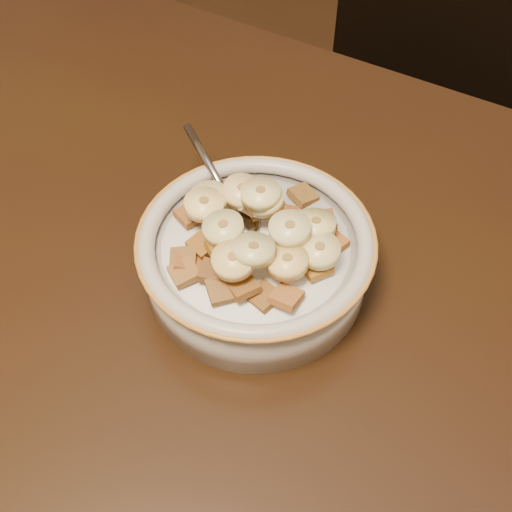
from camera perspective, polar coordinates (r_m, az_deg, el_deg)
The scene contains 46 objects.
table at distance 0.49m, azimuth -3.91°, elevation -14.88°, with size 1.40×0.90×0.04m, color black.
chair at distance 1.18m, azimuth 11.15°, elevation 10.08°, with size 0.37×0.37×0.84m, color black.
cereal_bowl at distance 0.52m, azimuth -0.00°, elevation -0.60°, with size 0.18×0.18×0.04m, color #BCB8B3.
milk at distance 0.50m, azimuth -0.00°, elevation 0.93°, with size 0.15×0.15×0.00m, color white.
spoon at distance 0.51m, azimuth -1.47°, elevation 3.41°, with size 0.03×0.04×0.01m, color #95969D.
cereal_square_0 at distance 0.51m, azimuth 5.80°, elevation 3.00°, with size 0.02×0.02×0.01m, color brown.
cereal_square_1 at distance 0.46m, azimuth -1.19°, elevation -2.72°, with size 0.02×0.02×0.01m, color brown.
cereal_square_2 at distance 0.46m, azimuth 2.70°, elevation -3.66°, with size 0.02×0.02×0.01m, color brown.
cereal_square_3 at distance 0.50m, azimuth -0.29°, elevation 4.54°, with size 0.02×0.02×0.01m, color brown.
cereal_square_4 at distance 0.50m, azimuth 0.32°, elevation 4.33°, with size 0.02×0.02×0.01m, color brown.
cereal_square_5 at distance 0.46m, azimuth -3.08°, elevation -3.03°, with size 0.02×0.02×0.01m, color brown.
cereal_square_6 at distance 0.51m, azimuth -5.88°, elevation 3.66°, with size 0.02×0.02×0.01m, color brown.
cereal_square_7 at distance 0.49m, azimuth -2.65°, elevation 2.35°, with size 0.02×0.02×0.01m, color brown.
cereal_square_8 at distance 0.48m, azimuth -6.41°, elevation -1.47°, with size 0.02×0.02×0.01m, color brown.
cereal_square_9 at distance 0.46m, azimuth 0.71°, elevation -3.62°, with size 0.02×0.02×0.01m, color brown.
cereal_square_10 at distance 0.53m, azimuth -0.98°, elevation 6.23°, with size 0.02×0.02×0.01m, color brown.
cereal_square_11 at distance 0.51m, azimuth 1.47°, elevation 4.43°, with size 0.02×0.02×0.01m, color brown.
cereal_square_12 at distance 0.50m, azimuth 6.76°, elevation 1.16°, with size 0.02×0.02×0.01m, color brown.
cereal_square_13 at distance 0.48m, azimuth -6.46°, elevation -0.30°, with size 0.02×0.02×0.01m, color brown.
cereal_square_14 at distance 0.51m, azimuth 5.73°, elevation 3.25°, with size 0.02×0.02×0.01m, color brown.
cereal_square_15 at distance 0.49m, azimuth -4.70°, elevation 1.09°, with size 0.02×0.02×0.01m, color brown.
cereal_square_16 at distance 0.53m, azimuth -3.96°, elevation 5.63°, with size 0.02×0.02×0.01m, color olive.
cereal_square_17 at distance 0.47m, azimuth -3.82°, elevation -1.39°, with size 0.02×0.02×0.01m, color brown.
cereal_square_18 at distance 0.52m, azimuth -0.46°, elevation 5.10°, with size 0.02×0.02×0.01m, color brown.
cereal_square_19 at distance 0.53m, azimuth -1.18°, elevation 5.46°, with size 0.02×0.02×0.01m, color #924E1C.
cereal_square_20 at distance 0.48m, azimuth -6.04°, elevation -0.54°, with size 0.02×0.02×0.01m, color brown.
cereal_square_21 at distance 0.48m, azimuth -2.84°, elevation 1.97°, with size 0.02×0.02×0.01m, color olive.
cereal_square_22 at distance 0.53m, azimuth -3.07°, elevation 5.88°, with size 0.02×0.02×0.01m, color brown.
cereal_square_23 at distance 0.48m, azimuth 5.38°, elevation -0.99°, with size 0.02×0.02×0.01m, color #906417.
cereal_square_24 at distance 0.50m, azimuth 2.61°, elevation 3.72°, with size 0.02×0.02×0.01m, color brown.
cereal_square_25 at distance 0.50m, azimuth 5.31°, elevation 2.13°, with size 0.02×0.02×0.01m, color brown.
cereal_square_26 at distance 0.48m, azimuth -3.09°, elevation 0.62°, with size 0.02×0.02×0.01m, color brown.
cereal_square_27 at distance 0.53m, azimuth 4.21°, elevation 5.42°, with size 0.02×0.02×0.01m, color brown.
cereal_square_28 at distance 0.51m, azimuth -0.16°, elevation 4.90°, with size 0.02×0.02×0.01m, color #9B5F28.
banana_slice_0 at distance 0.49m, azimuth 5.33°, elevation 2.80°, with size 0.03×0.03×0.01m, color #E2CE80.
banana_slice_1 at distance 0.50m, azimuth -4.19°, elevation 5.10°, with size 0.03×0.03×0.01m, color beige.
banana_slice_2 at distance 0.46m, azimuth -2.05°, elevation -0.40°, with size 0.03×0.03×0.01m, color #EFCB74.
banana_slice_3 at distance 0.46m, azimuth 2.78°, elevation -0.49°, with size 0.03×0.03×0.01m, color #E3BF74.
banana_slice_4 at distance 0.47m, azimuth 3.01°, elevation 2.42°, with size 0.03×0.03×0.01m, color beige.
banana_slice_5 at distance 0.49m, azimuth 0.40°, elevation 5.52°, with size 0.03×0.03×0.01m, color #F7D999.
banana_slice_6 at distance 0.50m, azimuth 0.68°, elevation 5.05°, with size 0.03×0.03×0.01m, color beige.
banana_slice_7 at distance 0.50m, azimuth -1.23°, elevation 5.73°, with size 0.03×0.03×0.01m, color #CBB885.
banana_slice_8 at distance 0.46m, azimuth -0.21°, elevation 0.55°, with size 0.03×0.03×0.01m, color #CEC380.
banana_slice_9 at distance 0.48m, azimuth -2.92°, elevation 2.48°, with size 0.03×0.03×0.01m, color #C9BF83.
banana_slice_10 at distance 0.47m, azimuth 5.66°, elevation 0.50°, with size 0.03×0.03×0.01m, color beige.
banana_slice_11 at distance 0.50m, azimuth -4.61°, elevation 4.59°, with size 0.03×0.03×0.01m, color #FFDB85.
Camera 1 is at (0.13, -0.16, 1.18)m, focal length 45.00 mm.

